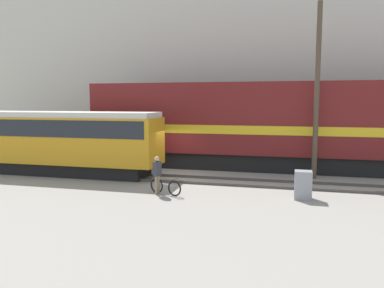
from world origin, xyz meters
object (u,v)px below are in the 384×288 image
bicycle (165,187)px  person (157,171)px  signal_box (303,185)px  freight_locomotive (271,125)px  streetcar (56,139)px  utility_pole_left (317,92)px

bicycle → person: person is taller
signal_box → bicycle: bearing=-173.0°
bicycle → signal_box: 5.87m
freight_locomotive → signal_box: freight_locomotive is taller
person → signal_box: size_ratio=1.41×
signal_box → freight_locomotive: bearing=103.8°
streetcar → bicycle: size_ratio=7.49×
person → utility_pole_left: (6.94, 5.25, 3.54)m
bicycle → signal_box: (5.82, 0.71, 0.25)m
person → bicycle: bearing=2.8°
signal_box → utility_pole_left: bearing=80.7°
freight_locomotive → person: size_ratio=12.92×
bicycle → signal_box: signal_box is taller
freight_locomotive → bicycle: 8.81m
freight_locomotive → signal_box: size_ratio=18.21×
freight_locomotive → utility_pole_left: (2.38, -2.16, 1.86)m
bicycle → person: size_ratio=0.95×
streetcar → person: 7.78m
bicycle → person: (-0.38, -0.02, 0.68)m
utility_pole_left → signal_box: 6.06m
streetcar → utility_pole_left: bearing=8.8°
streetcar → signal_box: (13.27, -2.35, -1.41)m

